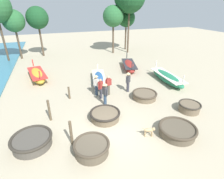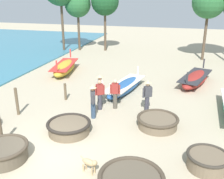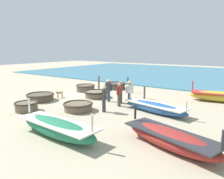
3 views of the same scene
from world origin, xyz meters
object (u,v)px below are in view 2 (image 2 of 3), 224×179
Objects in this scene: coracle_beside_post at (69,127)px; coracle_far_left at (207,161)px; tree_rightmost at (78,4)px; fisherman_standing_right at (100,94)px; tree_tall_back at (105,2)px; fisherman_standing_left at (93,99)px; long_boat_red_hull at (195,79)px; fisherman_hauling at (115,93)px; coracle_far_right at (158,121)px; mooring_post_mid_beach at (65,92)px; fisherman_crouching at (100,88)px; mooring_post_shoreline at (0,128)px; fisherman_with_hat at (147,94)px; long_boat_ochre_hull at (65,67)px; dog at (90,163)px; coracle_nearest at (4,152)px; mooring_post_inland at (17,101)px; tree_leftmost at (209,2)px; long_boat_blue_hull at (125,86)px.

coracle_beside_post is 5.60m from coracle_far_left.
fisherman_standing_right is at bearing -64.03° from tree_rightmost.
fisherman_standing_left is at bearing -75.23° from tree_tall_back.
fisherman_standing_left reaches higher than fisherman_standing_right.
fisherman_hauling is (-4.07, -5.07, 0.46)m from long_boat_red_hull.
tree_rightmost is (-6.73, 13.81, 3.76)m from fisherman_standing_right.
mooring_post_mid_beach is (-5.30, 1.86, 0.20)m from coracle_far_right.
fisherman_crouching reaches higher than coracle_far_right.
coracle_far_right is 1.18× the size of fisherman_standing_right.
mooring_post_shoreline reaches higher than mooring_post_mid_beach.
fisherman_with_hat is 0.28× the size of tree_rightmost.
long_boat_ochre_hull is (-9.37, 0.22, 0.03)m from long_boat_red_hull.
coracle_beside_post is 1.31× the size of coracle_far_left.
coracle_far_right is 4.19m from dog.
tree_rightmost is at bearing 104.25° from coracle_nearest.
coracle_nearest is at bearing -107.20° from fisherman_crouching.
fisherman_standing_left reaches higher than coracle_far_left.
tree_rightmost is (-4.80, 18.88, 4.27)m from coracle_nearest.
dog is (-3.74, -1.27, 0.06)m from coracle_far_left.
mooring_post_inland is at bearing -121.15° from mooring_post_mid_beach.
coracle_beside_post is at bearing -157.11° from coracle_far_right.
fisherman_crouching is at bearing -74.26° from tree_tall_back.
fisherman_crouching and fisherman_standing_left have the same top height.
tree_leftmost reaches higher than coracle_far_right.
fisherman_crouching is 0.26× the size of tree_leftmost.
mooring_post_inland is at bearing -88.68° from tree_tall_back.
coracle_far_left is 7.87m from long_boat_blue_hull.
long_boat_blue_hull is 2.67× the size of fisherman_crouching.
coracle_beside_post is at bearing -63.85° from long_boat_ochre_hull.
coracle_far_left is 8.90m from mooring_post_inland.
mooring_post_mid_beach is at bearing 142.20° from fisherman_standing_left.
tree_tall_back is at bearing 105.74° from fisherman_crouching.
mooring_post_shoreline is at bearing -95.70° from mooring_post_mid_beach.
fisherman_hauling reaches higher than mooring_post_shoreline.
long_boat_ochre_hull is (-7.65, 6.79, 0.13)m from coracle_far_right.
fisherman_with_hat is at bearing -0.38° from fisherman_hauling.
tree_leftmost is (8.29, 16.85, 4.25)m from mooring_post_shoreline.
tree_tall_back is at bearing 101.72° from coracle_beside_post.
mooring_post_mid_beach is (-2.25, 1.74, -0.48)m from fisherman_standing_left.
coracle_beside_post is 0.42× the size of long_boat_blue_hull.
fisherman_standing_left is (0.18, -1.65, 0.00)m from fisherman_crouching.
mooring_post_mid_beach is at bearing 93.06° from coracle_nearest.
fisherman_standing_right is at bearing 69.11° from coracle_nearest.
fisherman_with_hat is at bearing -4.66° from mooring_post_mid_beach.
long_boat_blue_hull reaches higher than coracle_beside_post.
tree_rightmost is at bearing 115.97° from fisherman_standing_right.
coracle_far_left is at bearing -56.68° from long_boat_blue_hull.
fisherman_with_hat is (-2.64, 3.99, 0.65)m from coracle_far_left.
coracle_far_left is 20.63m from tree_tall_back.
long_boat_blue_hull reaches higher than coracle_far_left.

